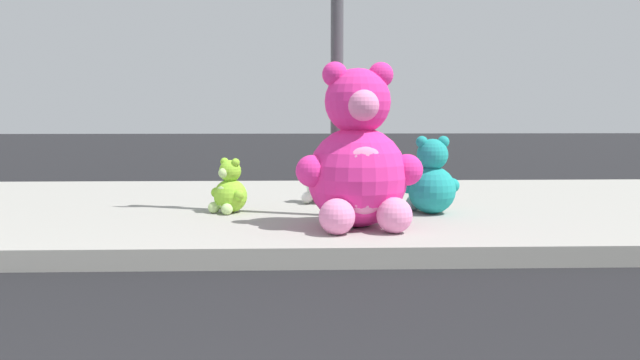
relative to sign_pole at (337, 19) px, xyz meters
The scene contains 7 objects.
sidewalk 2.19m from the sign_pole, 141.29° to the left, with size 28.00×4.40×0.15m, color #9E9B93.
sign_pole is the anchor object (origin of this frame).
plush_pink_large 1.32m from the sign_pole, 77.04° to the right, with size 1.00×0.89×1.30m.
plush_lime 1.79m from the sign_pole, 167.14° to the left, with size 0.35×0.36×0.50m.
plush_brown 1.58m from the sign_pole, 52.44° to the left, with size 0.40×0.41×0.57m.
plush_teal 1.66m from the sign_pole, ahead, with size 0.54×0.48×0.70m.
plush_white 1.70m from the sign_pole, 96.59° to the left, with size 0.39×0.42×0.56m.
Camera 1 is at (0.64, -1.47, 1.07)m, focal length 37.94 mm.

